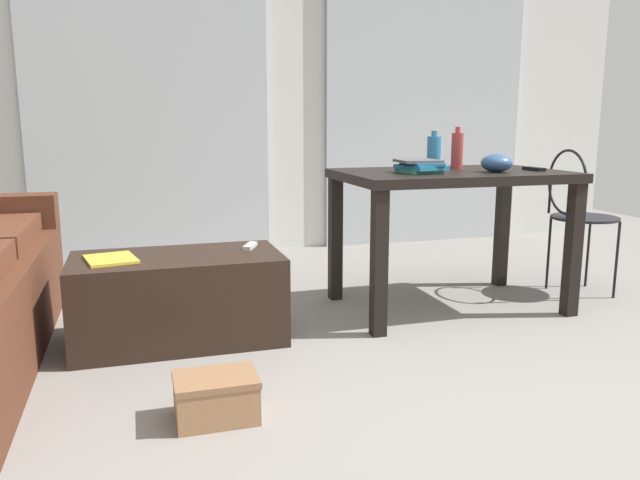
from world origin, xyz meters
name	(u,v)px	position (x,y,z in m)	size (l,w,h in m)	color
ground_plane	(393,319)	(0.00, 1.27, 0.00)	(8.03, 8.03, 0.00)	gray
wall_back	(294,93)	(0.00, 3.35, 1.27)	(5.96, 0.10, 2.53)	silver
curtains	(297,110)	(0.00, 3.26, 1.13)	(4.07, 0.03, 2.26)	#B2B7BC
coffee_table	(178,298)	(-1.12, 1.29, 0.21)	(0.98, 0.52, 0.42)	black
craft_table	(451,192)	(0.39, 1.41, 0.66)	(1.22, 0.78, 0.78)	black
wire_chair	(576,205)	(1.24, 1.43, 0.55)	(0.40, 0.41, 0.88)	black
bottle_near	(434,152)	(0.33, 1.52, 0.87)	(0.08, 0.08, 0.22)	teal
bottle_far	(457,150)	(0.49, 1.54, 0.88)	(0.07, 0.07, 0.24)	#99332D
bowl	(497,163)	(0.58, 1.27, 0.82)	(0.17, 0.17, 0.10)	#2D4C7A
book_stack	(420,166)	(0.16, 1.34, 0.81)	(0.24, 0.27, 0.07)	#2D7F56
tv_remote_on_table	(534,169)	(0.84, 1.30, 0.78)	(0.05, 0.14, 0.02)	black
tv_remote_primary	(250,246)	(-0.75, 1.36, 0.43)	(0.04, 0.15, 0.02)	#B7B7B2
magazine	(111,259)	(-1.41, 1.27, 0.43)	(0.21, 0.25, 0.01)	gold
shoebox	(216,397)	(-1.06, 0.42, 0.08)	(0.29, 0.21, 0.16)	#996B47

